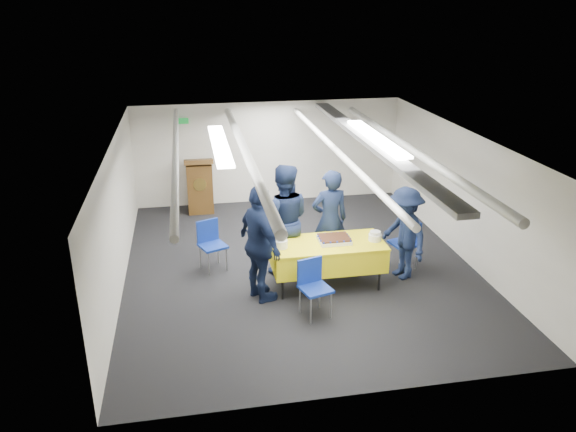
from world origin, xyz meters
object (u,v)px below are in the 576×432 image
object	(u,v)px
sailor_d	(404,233)
chair_near	(313,282)
chair_right	(408,238)
podium	(200,185)
chair_left	(210,240)
sailor_a	(330,220)
sailor_c	(260,244)
sailor_b	(283,220)
sheet_cake	(334,239)
serving_table	(327,254)

from	to	relation	value
sailor_d	chair_near	bearing A→B (deg)	-77.96
sailor_d	chair_right	bearing A→B (deg)	132.83
podium	chair_near	bearing A→B (deg)	-72.19
chair_near	chair_left	bearing A→B (deg)	127.93
chair_right	sailor_a	xyz separation A→B (m)	(-1.36, 0.21, 0.36)
chair_near	chair_right	distance (m)	2.35
chair_left	sailor_c	size ratio (longest dim) A/B	0.46
sailor_b	chair_near	bearing A→B (deg)	105.82
podium	chair_left	size ratio (longest dim) A/B	1.44
sheet_cake	sailor_d	world-z (taller)	sailor_d
chair_left	sailor_c	xyz separation A→B (m)	(0.71, -1.24, 0.41)
chair_left	sailor_a	bearing A→B (deg)	-9.57
chair_left	sailor_d	xyz separation A→B (m)	(3.16, -0.91, 0.27)
chair_right	sailor_c	xyz separation A→B (m)	(-2.68, -0.68, 0.41)
sailor_b	sailor_d	xyz separation A→B (m)	(1.95, -0.52, -0.17)
podium	sailor_b	bearing A→B (deg)	-68.12
sailor_a	sailor_b	distance (m)	0.82
podium	chair_right	bearing A→B (deg)	-44.16
sailor_c	podium	bearing A→B (deg)	-10.37
chair_right	chair_left	xyz separation A→B (m)	(-3.39, 0.55, 0.00)
chair_near	sailor_c	distance (m)	0.99
podium	chair_right	xyz separation A→B (m)	(3.47, -3.37, -0.08)
sheet_cake	sailor_c	distance (m)	1.27
podium	chair_right	size ratio (longest dim) A/B	1.44
chair_left	sailor_b	xyz separation A→B (m)	(1.21, -0.39, 0.44)
sheet_cake	sailor_d	size ratio (longest dim) A/B	0.33
chair_near	podium	bearing A→B (deg)	107.81
chair_near	sailor_b	world-z (taller)	sailor_b
chair_right	sailor_c	world-z (taller)	sailor_c
podium	chair_left	bearing A→B (deg)	-88.43
sheet_cake	chair_left	distance (m)	2.19
serving_table	sailor_b	world-z (taller)	sailor_b
sailor_a	sailor_d	world-z (taller)	sailor_a
sailor_c	sailor_b	bearing A→B (deg)	-52.28
serving_table	chair_left	world-z (taller)	chair_left
sailor_b	sailor_d	distance (m)	2.03
serving_table	chair_near	bearing A→B (deg)	-117.56
chair_right	serving_table	bearing A→B (deg)	-164.07
sailor_b	sailor_a	bearing A→B (deg)	-168.47
chair_near	sailor_d	world-z (taller)	sailor_d
chair_near	chair_left	xyz separation A→B (m)	(-1.41, 1.81, 0.00)
chair_near	sailor_c	size ratio (longest dim) A/B	0.46
sailor_d	sailor_b	bearing A→B (deg)	-119.93
serving_table	sailor_d	xyz separation A→B (m)	(1.33, 0.08, 0.24)
serving_table	sailor_a	distance (m)	0.76
podium	sailor_b	xyz separation A→B (m)	(1.29, -3.21, 0.35)
serving_table	chair_right	size ratio (longest dim) A/B	2.10
sheet_cake	sailor_d	xyz separation A→B (m)	(1.22, 0.06, -0.02)
serving_table	sailor_a	bearing A→B (deg)	73.30
sailor_b	chair_left	bearing A→B (deg)	-10.06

